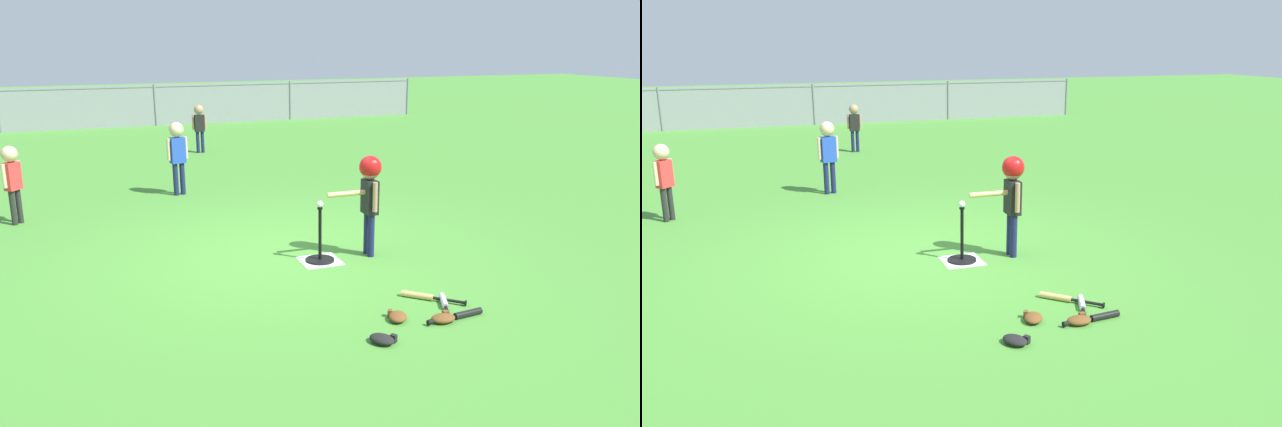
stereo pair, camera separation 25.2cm
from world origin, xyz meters
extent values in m
plane|color=#478C33|center=(0.00, 0.00, 0.00)|extent=(60.00, 60.00, 0.00)
cube|color=white|center=(0.34, -0.30, 0.00)|extent=(0.44, 0.44, 0.01)
cylinder|color=black|center=(0.34, -0.30, 0.01)|extent=(0.32, 0.32, 0.03)
cylinder|color=black|center=(0.34, -0.30, 0.32)|extent=(0.04, 0.04, 0.59)
cylinder|color=black|center=(0.34, -0.30, 0.61)|extent=(0.06, 0.06, 0.02)
sphere|color=white|center=(0.34, -0.30, 0.66)|extent=(0.07, 0.07, 0.07)
cylinder|color=#191E4C|center=(0.94, -0.36, 0.25)|extent=(0.08, 0.08, 0.49)
cylinder|color=#191E4C|center=(0.94, -0.25, 0.25)|extent=(0.08, 0.08, 0.49)
cube|color=black|center=(0.94, -0.30, 0.69)|extent=(0.13, 0.22, 0.38)
cylinder|color=tan|center=(0.94, -0.44, 0.71)|extent=(0.05, 0.05, 0.33)
cylinder|color=tan|center=(0.94, -0.16, 0.71)|extent=(0.05, 0.05, 0.33)
sphere|color=tan|center=(0.94, -0.30, 1.00)|extent=(0.22, 0.22, 0.22)
sphere|color=red|center=(0.94, -0.30, 1.03)|extent=(0.25, 0.25, 0.25)
cylinder|color=#DBB266|center=(0.73, -0.30, 0.75)|extent=(0.60, 0.06, 0.06)
cylinder|color=#262626|center=(-2.89, 2.54, 0.23)|extent=(0.07, 0.07, 0.47)
cylinder|color=#262626|center=(-2.96, 2.46, 0.23)|extent=(0.07, 0.07, 0.47)
cube|color=red|center=(-2.92, 2.50, 0.65)|extent=(0.23, 0.24, 0.36)
cylinder|color=beige|center=(-2.84, 2.60, 0.68)|extent=(0.05, 0.05, 0.31)
cylinder|color=beige|center=(-3.01, 2.41, 0.68)|extent=(0.05, 0.05, 0.31)
sphere|color=beige|center=(-2.92, 2.50, 0.95)|extent=(0.21, 0.21, 0.21)
cylinder|color=#191E4C|center=(0.42, 7.12, 0.23)|extent=(0.07, 0.07, 0.46)
cylinder|color=#191E4C|center=(0.32, 7.12, 0.23)|extent=(0.07, 0.07, 0.46)
cube|color=black|center=(0.37, 7.12, 0.64)|extent=(0.20, 0.12, 0.36)
cylinder|color=tan|center=(0.50, 7.12, 0.66)|extent=(0.05, 0.05, 0.31)
cylinder|color=tan|center=(0.24, 7.12, 0.66)|extent=(0.05, 0.05, 0.31)
sphere|color=tan|center=(0.37, 7.12, 0.93)|extent=(0.20, 0.20, 0.20)
cylinder|color=#191E4C|center=(-0.59, 3.41, 0.26)|extent=(0.08, 0.08, 0.51)
cylinder|color=#191E4C|center=(-0.70, 3.38, 0.26)|extent=(0.08, 0.08, 0.51)
cube|color=#2347B7|center=(-0.64, 3.40, 0.71)|extent=(0.26, 0.19, 0.40)
cylinder|color=beige|center=(-0.50, 3.43, 0.74)|extent=(0.06, 0.06, 0.34)
cylinder|color=beige|center=(-0.78, 3.36, 0.74)|extent=(0.06, 0.06, 0.34)
sphere|color=beige|center=(-0.64, 3.40, 1.04)|extent=(0.23, 0.23, 0.23)
cylinder|color=silver|center=(1.01, -1.82, 0.03)|extent=(0.16, 0.28, 0.06)
cylinder|color=black|center=(0.90, -2.07, 0.03)|extent=(0.13, 0.26, 0.03)
cylinder|color=black|center=(0.84, -2.20, 0.03)|extent=(0.05, 0.03, 0.05)
cylinder|color=#DBB266|center=(0.84, -1.61, 0.03)|extent=(0.26, 0.25, 0.06)
cylinder|color=black|center=(1.06, -1.83, 0.03)|extent=(0.24, 0.23, 0.03)
cylinder|color=black|center=(1.17, -1.93, 0.03)|extent=(0.05, 0.05, 0.05)
cylinder|color=black|center=(1.06, -2.14, 0.03)|extent=(0.29, 0.09, 0.06)
cylinder|color=black|center=(0.78, -2.17, 0.03)|extent=(0.29, 0.06, 0.03)
cylinder|color=black|center=(0.64, -2.18, 0.03)|extent=(0.02, 0.05, 0.05)
ellipsoid|color=black|center=(0.12, -2.33, 0.04)|extent=(0.25, 0.27, 0.07)
cube|color=black|center=(0.22, -2.35, 0.04)|extent=(0.06, 0.06, 0.06)
ellipsoid|color=brown|center=(0.44, -1.99, 0.04)|extent=(0.25, 0.27, 0.07)
cube|color=brown|center=(0.41, -1.89, 0.04)|extent=(0.06, 0.06, 0.06)
ellipsoid|color=brown|center=(0.80, -2.16, 0.04)|extent=(0.22, 0.16, 0.07)
cube|color=brown|center=(0.86, -2.09, 0.04)|extent=(0.05, 0.04, 0.06)
cylinder|color=slate|center=(0.00, 11.96, 0.57)|extent=(0.06, 0.06, 1.15)
cylinder|color=slate|center=(4.00, 11.96, 0.57)|extent=(0.06, 0.06, 1.15)
cylinder|color=slate|center=(8.00, 11.96, 0.57)|extent=(0.06, 0.06, 1.15)
cube|color=gray|center=(0.00, 11.96, 1.09)|extent=(16.00, 0.03, 0.03)
cube|color=gray|center=(0.00, 11.96, 0.57)|extent=(16.00, 0.01, 1.15)
camera|label=1|loc=(-2.01, -6.55, 2.40)|focal=35.62mm
camera|label=2|loc=(-1.78, -6.63, 2.40)|focal=35.62mm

